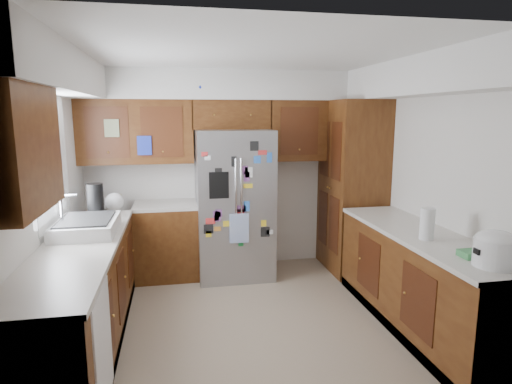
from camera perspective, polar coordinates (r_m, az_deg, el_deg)
floor at (r=4.39m, az=-0.58°, el=-16.43°), size 3.60×3.60×0.00m
room_shell at (r=4.27m, az=-2.91°, el=8.21°), size 3.64×3.24×2.52m
left_counter_run at (r=4.24m, az=-19.48°, el=-11.72°), size 1.36×3.20×0.92m
right_counter_run at (r=4.32m, az=21.01°, el=-11.50°), size 0.63×2.25×0.92m
pantry at (r=5.55m, az=12.67°, el=0.67°), size 0.60×0.90×2.15m
fridge at (r=5.23m, az=-2.93°, el=-1.61°), size 0.90×0.79×1.80m
bridge_cabinet at (r=5.34m, az=-3.38°, el=10.25°), size 0.96×0.34×0.35m
fridge_top_items at (r=5.26m, az=-4.84°, el=13.47°), size 0.83×0.28×0.28m
sink_assembly at (r=4.16m, az=-21.67°, el=-4.19°), size 0.52×0.70×0.37m
left_counter_clutter at (r=4.83m, az=-19.70°, el=-1.37°), size 0.39×0.88×0.38m
rice_cooker at (r=3.46m, az=29.32°, el=-6.51°), size 0.30×0.29×0.26m
paper_towel at (r=3.94m, az=21.87°, el=-3.96°), size 0.12×0.12×0.27m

